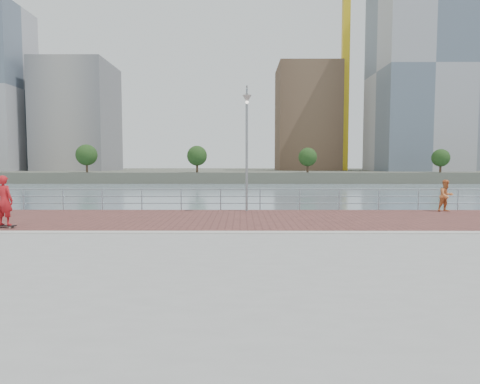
{
  "coord_description": "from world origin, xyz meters",
  "views": [
    {
      "loc": [
        0.06,
        -13.73,
        2.4
      ],
      "look_at": [
        0.0,
        2.0,
        1.3
      ],
      "focal_mm": 30.0,
      "sensor_mm": 36.0,
      "label": 1
    }
  ],
  "objects_px": {
    "street_lamp": "(247,127)",
    "guardrail": "(240,197)",
    "skateboarder": "(4,201)",
    "bystander": "(446,196)"
  },
  "relations": [
    {
      "from": "guardrail",
      "to": "bystander",
      "type": "bearing_deg",
      "value": -3.77
    },
    {
      "from": "street_lamp",
      "to": "skateboarder",
      "type": "bearing_deg",
      "value": -151.34
    },
    {
      "from": "street_lamp",
      "to": "bystander",
      "type": "xyz_separation_m",
      "value": [
        10.0,
        0.26,
        -3.41
      ]
    },
    {
      "from": "street_lamp",
      "to": "skateboarder",
      "type": "height_order",
      "value": "street_lamp"
    },
    {
      "from": "bystander",
      "to": "street_lamp",
      "type": "bearing_deg",
      "value": 168.46
    },
    {
      "from": "street_lamp",
      "to": "skateboarder",
      "type": "xyz_separation_m",
      "value": [
        -9.11,
        -4.98,
        -3.19
      ]
    },
    {
      "from": "skateboarder",
      "to": "bystander",
      "type": "bearing_deg",
      "value": -154.24
    },
    {
      "from": "street_lamp",
      "to": "guardrail",
      "type": "bearing_deg",
      "value": 108.87
    },
    {
      "from": "skateboarder",
      "to": "bystander",
      "type": "height_order",
      "value": "skateboarder"
    },
    {
      "from": "guardrail",
      "to": "skateboarder",
      "type": "bearing_deg",
      "value": -146.06
    }
  ]
}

